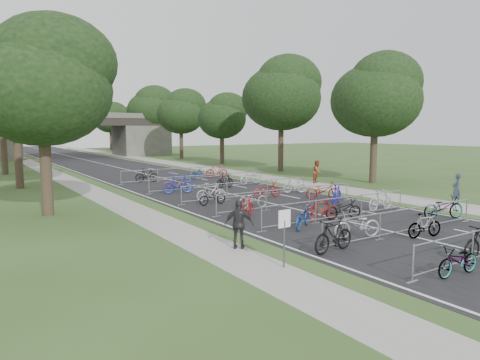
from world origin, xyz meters
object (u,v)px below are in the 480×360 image
object	(u,v)px
overpass_bridge	(72,135)
pedestrian_a	(456,189)
pedestrian_b	(317,172)
park_sign	(284,228)
bike_0	(459,261)
pedestrian_c	(239,225)

from	to	relation	value
overpass_bridge	pedestrian_a	distance (m)	59.15
pedestrian_a	pedestrian_b	xyz separation A→B (m)	(0.30, 11.88, 0.03)
park_sign	pedestrian_b	distance (m)	22.24
bike_0	pedestrian_b	world-z (taller)	pedestrian_b
pedestrian_a	pedestrian_c	distance (m)	15.71
overpass_bridge	bike_0	world-z (taller)	overpass_bridge
bike_0	park_sign	bearing A→B (deg)	-128.34
park_sign	bike_0	xyz separation A→B (m)	(3.78, -3.40, -0.81)
overpass_bridge	bike_0	bearing A→B (deg)	-92.65
bike_0	pedestrian_b	distance (m)	22.47
bike_0	pedestrian_b	size ratio (longest dim) A/B	0.96
bike_0	pedestrian_a	xyz separation A→B (m)	(11.90, 6.98, 0.43)
bike_0	pedestrian_b	xyz separation A→B (m)	(12.20, 18.87, 0.45)
park_sign	pedestrian_b	size ratio (longest dim) A/B	1.00
park_sign	pedestrian_c	distance (m)	2.58
overpass_bridge	pedestrian_b	size ratio (longest dim) A/B	16.93
overpass_bridge	park_sign	xyz separation A→B (m)	(-6.80, -62.00, -2.27)
park_sign	pedestrian_b	bearing A→B (deg)	44.06
park_sign	bike_0	world-z (taller)	park_sign
pedestrian_c	bike_0	bearing A→B (deg)	161.85
bike_0	overpass_bridge	bearing A→B (deg)	-178.95
bike_0	pedestrian_c	xyz separation A→B (m)	(-3.78, 5.96, 0.43)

